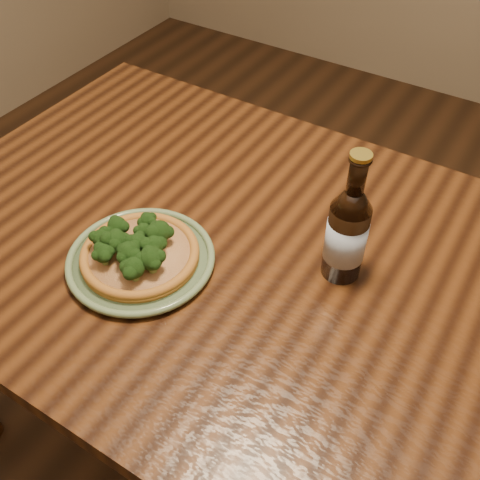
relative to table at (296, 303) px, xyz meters
The scene contains 4 objects.
table is the anchor object (origin of this frame).
plate 0.31m from the table, 152.03° to the right, with size 0.27×0.27×0.02m.
pizza 0.32m from the table, 151.69° to the right, with size 0.22×0.22×0.07m.
beer_bottle 0.20m from the table, 32.51° to the left, with size 0.07×0.07×0.26m.
Camera 1 is at (0.27, -0.54, 1.51)m, focal length 42.00 mm.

